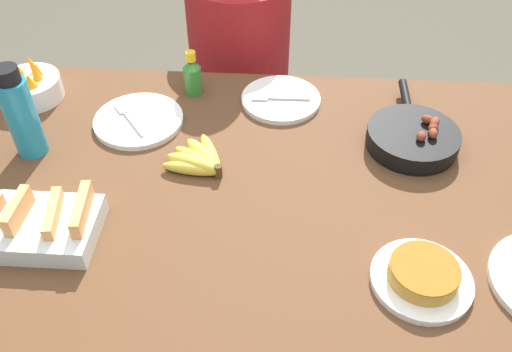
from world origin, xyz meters
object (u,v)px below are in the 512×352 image
object	(u,v)px
banana_bunch	(200,160)
skillet	(413,137)
empty_plate_near_front	(139,120)
frittata_plate_side	(422,276)
person_figure	(241,101)
fruit_bowl_mango	(30,86)
empty_plate_far_left	(281,99)
water_bottle	(21,114)
hot_sauce_bottle	(192,75)
melon_tray	(39,225)

from	to	relation	value
banana_bunch	skillet	size ratio (longest dim) A/B	0.46
empty_plate_near_front	frittata_plate_side	bearing A→B (deg)	-35.18
skillet	person_figure	bearing A→B (deg)	44.10
frittata_plate_side	fruit_bowl_mango	bearing A→B (deg)	150.28
banana_bunch	empty_plate_far_left	xyz separation A→B (m)	(0.20, 0.30, -0.01)
water_bottle	person_figure	bearing A→B (deg)	52.49
water_bottle	hot_sauce_bottle	size ratio (longest dim) A/B	1.83
melon_tray	frittata_plate_side	xyz separation A→B (m)	(0.83, -0.08, -0.01)
banana_bunch	person_figure	xyz separation A→B (m)	(0.04, 0.67, -0.28)
skillet	fruit_bowl_mango	xyz separation A→B (m)	(-1.09, 0.15, 0.01)
skillet	empty_plate_far_left	size ratio (longest dim) A/B	1.62
frittata_plate_side	empty_plate_near_front	distance (m)	0.86
empty_plate_near_front	water_bottle	distance (m)	0.31
water_bottle	melon_tray	bearing A→B (deg)	-66.14
banana_bunch	fruit_bowl_mango	distance (m)	0.60
banana_bunch	skillet	distance (m)	0.56
skillet	person_figure	world-z (taller)	person_figure
person_figure	frittata_plate_side	bearing A→B (deg)	-64.86
empty_plate_near_front	person_figure	size ratio (longest dim) A/B	0.20
banana_bunch	fruit_bowl_mango	world-z (taller)	fruit_bowl_mango
water_bottle	empty_plate_far_left	bearing A→B (deg)	22.37
frittata_plate_side	water_bottle	world-z (taller)	water_bottle
melon_tray	water_bottle	distance (m)	0.32
hot_sauce_bottle	melon_tray	bearing A→B (deg)	-113.89
melon_tray	hot_sauce_bottle	world-z (taller)	hot_sauce_bottle
frittata_plate_side	water_bottle	size ratio (longest dim) A/B	0.83
fruit_bowl_mango	frittata_plate_side	bearing A→B (deg)	-29.72
banana_bunch	empty_plate_near_front	xyz separation A→B (m)	(-0.20, 0.17, -0.01)
skillet	hot_sauce_bottle	distance (m)	0.65
empty_plate_far_left	person_figure	xyz separation A→B (m)	(-0.16, 0.37, -0.27)
empty_plate_near_front	person_figure	bearing A→B (deg)	64.44
banana_bunch	water_bottle	xyz separation A→B (m)	(-0.45, 0.03, 0.10)
water_bottle	person_figure	xyz separation A→B (m)	(0.49, 0.64, -0.38)
empty_plate_near_front	fruit_bowl_mango	xyz separation A→B (m)	(-0.34, 0.10, 0.03)
frittata_plate_side	hot_sauce_bottle	size ratio (longest dim) A/B	1.53
water_bottle	fruit_bowl_mango	bearing A→B (deg)	110.62
skillet	empty_plate_near_front	bearing A→B (deg)	87.33
empty_plate_far_left	person_figure	size ratio (longest dim) A/B	0.19
frittata_plate_side	empty_plate_near_front	world-z (taller)	frittata_plate_side
banana_bunch	water_bottle	bearing A→B (deg)	176.10
banana_bunch	empty_plate_near_front	size ratio (longest dim) A/B	0.69
hot_sauce_bottle	person_figure	bearing A→B (deg)	72.73
water_bottle	banana_bunch	bearing A→B (deg)	-3.90
skillet	hot_sauce_bottle	bearing A→B (deg)	72.52
frittata_plate_side	empty_plate_far_left	size ratio (longest dim) A/B	0.91
melon_tray	hot_sauce_bottle	distance (m)	0.63
empty_plate_near_front	person_figure	distance (m)	0.62
fruit_bowl_mango	hot_sauce_bottle	world-z (taller)	hot_sauce_bottle
frittata_plate_side	fruit_bowl_mango	distance (m)	1.20
frittata_plate_side	water_bottle	xyz separation A→B (m)	(-0.95, 0.36, 0.10)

